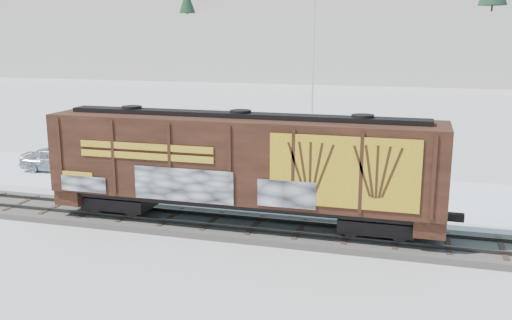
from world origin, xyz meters
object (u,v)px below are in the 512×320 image
(flagpole, at_px, (314,90))
(car_dark, at_px, (351,189))
(hopper_railcar, at_px, (241,162))
(car_silver, at_px, (57,159))
(car_white, at_px, (146,171))

(flagpole, height_order, car_dark, flagpole)
(hopper_railcar, distance_m, car_silver, 16.30)
(car_silver, distance_m, car_white, 7.11)
(car_silver, xyz_separation_m, car_dark, (18.50, -1.43, -0.13))
(hopper_railcar, bearing_deg, car_white, 142.37)
(hopper_railcar, distance_m, car_white, 9.68)
(flagpole, bearing_deg, car_dark, -68.82)
(hopper_railcar, relative_size, car_dark, 3.90)
(car_dark, bearing_deg, car_silver, 100.87)
(hopper_railcar, height_order, flagpole, flagpole)
(flagpole, bearing_deg, car_white, -127.53)
(hopper_railcar, xyz_separation_m, car_white, (-7.47, 5.76, -2.22))
(flagpole, height_order, car_silver, flagpole)
(car_silver, bearing_deg, car_dark, -99.23)
(hopper_railcar, xyz_separation_m, car_dark, (4.10, 5.85, -2.40))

